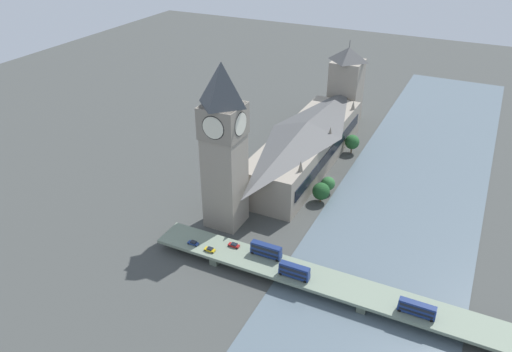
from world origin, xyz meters
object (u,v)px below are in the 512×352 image
Objects in this scene: road_bridge at (366,295)px; double_decker_bus_rear at (266,250)px; victoria_tower at (346,85)px; car_northbound_tail at (193,243)px; clock_tower at (224,143)px; double_decker_bus_mid at (417,308)px; car_southbound_lead at (234,245)px; car_northbound_mid at (210,249)px; parliament_hall at (306,144)px; double_decker_bus_lead at (294,271)px.

double_decker_bus_rear is at bearing -4.54° from road_bridge.
victoria_tower reaches higher than car_northbound_tail.
double_decker_bus_rear is (-26.85, 18.58, -29.08)m from clock_tower.
road_bridge is at bearing -9.20° from double_decker_bus_mid.
clock_tower is 0.43× the size of road_bridge.
car_southbound_lead is at bearing 0.89° from double_decker_bus_rear.
double_decker_bus_rear is (37.91, -3.01, 3.70)m from road_bridge.
double_decker_bus_rear is at bearing 96.17° from victoria_tower.
victoria_tower reaches higher than double_decker_bus_rear.
car_northbound_tail is (81.97, -0.01, -1.90)m from double_decker_bus_mid.
road_bridge is 36.99× the size of car_southbound_lead.
double_decker_bus_mid reaches higher than car_northbound_mid.
car_southbound_lead is at bearing 90.93° from victoria_tower.
car_southbound_lead is (13.14, 0.20, -2.14)m from double_decker_bus_rear.
double_decker_bus_rear is (-15.41, 79.95, -4.38)m from parliament_hall.
car_southbound_lead reaches higher than car_northbound_tail.
clock_tower reaches higher than parliament_hall.
clock_tower is 38.93m from car_southbound_lead.
car_southbound_lead is (51.05, -2.81, 1.56)m from road_bridge.
clock_tower is 75.72m from road_bridge.
car_northbound_mid is (4.39, 149.42, -17.04)m from victoria_tower.
double_decker_bus_lead is at bearing 100.99° from victoria_tower.
double_decker_bus_rear reaches higher than double_decker_bus_lead.
road_bridge is at bearing 122.72° from parliament_hall.
clock_tower is at bearing -53.89° from car_southbound_lead.
double_decker_bus_lead is 0.94× the size of double_decker_bus_mid.
road_bridge is 38.37× the size of car_northbound_tail.
car_northbound_mid is 9.18m from car_southbound_lead.
double_decker_bus_lead is (-28.90, 86.07, -4.44)m from parliament_hall.
double_decker_bus_lead is (24.42, 3.10, 3.63)m from road_bridge.
double_decker_bus_rear reaches higher than car_northbound_mid.
double_decker_bus_mid is at bearing -179.41° from double_decker_bus_lead.
car_northbound_tail is at bearing 11.66° from double_decker_bus_rear.
parliament_hall is at bearing -92.95° from car_northbound_mid.
parliament_hall is at bearing -71.44° from double_decker_bus_lead.
double_decker_bus_rear is at bearing -24.39° from double_decker_bus_lead.
road_bridge is at bearing 161.56° from clock_tower.
victoria_tower is at bearing -69.91° from road_bridge.
car_northbound_tail is at bearing 85.36° from victoria_tower.
road_bridge is 51.15m from car_southbound_lead.
road_bridge is at bearing -177.66° from car_northbound_tail.
road_bridge is 14.53× the size of double_decker_bus_lead.
parliament_hall is 24.74× the size of car_northbound_mid.
double_decker_bus_mid is at bearing 115.19° from victoria_tower.
parliament_hall is at bearing -100.56° from clock_tower.
double_decker_bus_lead is 2.64× the size of car_northbound_tail.
double_decker_bus_lead is 14.81m from double_decker_bus_rear.
clock_tower reaches higher than victoria_tower.
car_northbound_tail is 0.96× the size of car_southbound_lead.
double_decker_bus_mid is at bearing 163.37° from clock_tower.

